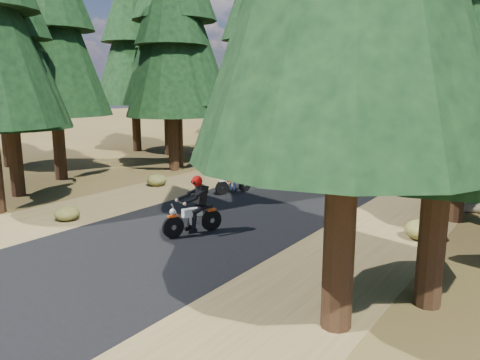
# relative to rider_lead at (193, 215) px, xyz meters

# --- Properties ---
(ground) EXTENTS (120.00, 120.00, 0.00)m
(ground) POSITION_rel_rider_lead_xyz_m (-0.25, 1.19, -0.56)
(ground) COLOR #4A3A1A
(ground) RESTS_ON ground
(road) EXTENTS (6.00, 100.00, 0.01)m
(road) POSITION_rel_rider_lead_xyz_m (-0.25, 6.19, -0.56)
(road) COLOR black
(road) RESTS_ON ground
(shoulder_l) EXTENTS (3.20, 100.00, 0.01)m
(shoulder_l) POSITION_rel_rider_lead_xyz_m (-4.85, 6.19, -0.56)
(shoulder_l) COLOR brown
(shoulder_l) RESTS_ON ground
(shoulder_r) EXTENTS (3.20, 100.00, 0.01)m
(shoulder_r) POSITION_rel_rider_lead_xyz_m (4.35, 6.19, -0.56)
(shoulder_r) COLOR brown
(shoulder_r) RESTS_ON ground
(pine_forest) EXTENTS (34.59, 55.08, 16.32)m
(pine_forest) POSITION_rel_rider_lead_xyz_m (-0.27, 22.24, 7.33)
(pine_forest) COLOR black
(pine_forest) RESTS_ON ground
(understory_shrubs) EXTENTS (16.47, 30.88, 0.68)m
(understory_shrubs) POSITION_rel_rider_lead_xyz_m (1.13, 10.04, -0.28)
(understory_shrubs) COLOR #474C1E
(understory_shrubs) RESTS_ON ground
(rider_lead) EXTENTS (1.21, 1.94, 1.67)m
(rider_lead) POSITION_rel_rider_lead_xyz_m (0.00, 0.00, 0.00)
(rider_lead) COLOR silver
(rider_lead) RESTS_ON road
(rider_follow) EXTENTS (1.06, 1.69, 1.45)m
(rider_follow) POSITION_rel_rider_lead_xyz_m (-2.08, 4.86, -0.07)
(rider_follow) COLOR maroon
(rider_follow) RESTS_ON road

